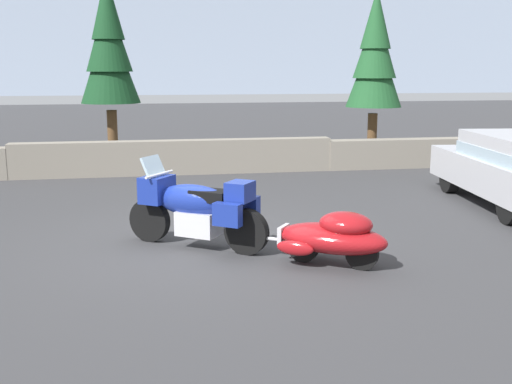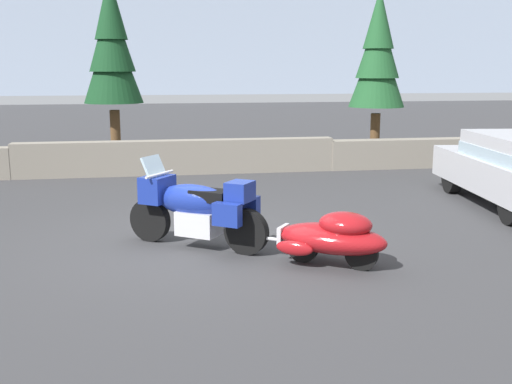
% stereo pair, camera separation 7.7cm
% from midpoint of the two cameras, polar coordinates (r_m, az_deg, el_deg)
% --- Properties ---
extents(ground_plane, '(80.00, 80.00, 0.00)m').
position_cam_midpoint_polar(ground_plane, '(9.47, -5.72, -4.80)').
color(ground_plane, '#38383A').
extents(stone_guard_wall, '(24.00, 0.52, 0.86)m').
position_cam_midpoint_polar(stone_guard_wall, '(15.77, -6.32, 3.13)').
color(stone_guard_wall, gray).
rests_on(stone_guard_wall, ground).
extents(distant_ridgeline, '(240.00, 80.00, 16.00)m').
position_cam_midpoint_polar(distant_ridgeline, '(105.71, -10.05, 14.00)').
color(distant_ridgeline, '#99A8BF').
rests_on(distant_ridgeline, ground).
extents(touring_motorcycle, '(1.98, 1.53, 1.33)m').
position_cam_midpoint_polar(touring_motorcycle, '(9.16, -5.83, -1.34)').
color(touring_motorcycle, black).
rests_on(touring_motorcycle, ground).
extents(car_shaped_trailer, '(2.02, 1.55, 0.76)m').
position_cam_midpoint_polar(car_shaped_trailer, '(8.36, 6.87, -4.07)').
color(car_shaped_trailer, black).
rests_on(car_shaped_trailer, ground).
extents(pine_tree_tall, '(1.63, 1.63, 5.18)m').
position_cam_midpoint_polar(pine_tree_tall, '(17.80, -13.56, 12.98)').
color(pine_tree_tall, brown).
rests_on(pine_tree_tall, ground).
extents(pine_tree_secondary, '(1.55, 1.55, 4.81)m').
position_cam_midpoint_polar(pine_tree_secondary, '(17.84, 10.80, 12.35)').
color(pine_tree_secondary, brown).
rests_on(pine_tree_secondary, ground).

